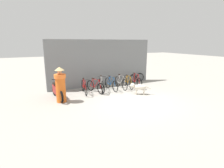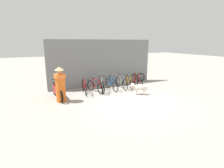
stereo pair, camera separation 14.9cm
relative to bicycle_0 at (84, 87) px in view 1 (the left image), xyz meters
name	(u,v)px [view 1 (the left image)]	position (x,y,z in m)	size (l,w,h in m)	color
ground_plane	(134,101)	(1.70, -2.37, -0.35)	(60.00, 60.00, 0.00)	#9E998E
shop_wall_back	(102,63)	(1.70, 1.33, 1.12)	(7.03, 0.20, 2.95)	slate
bicycle_0	(84,87)	(0.00, 0.00, 0.00)	(0.46, 1.61, 0.85)	black
bicycle_1	(95,87)	(0.63, -0.10, -0.01)	(0.57, 1.57, 0.83)	black
bicycle_2	(101,85)	(1.06, 0.05, 0.03)	(0.61, 1.67, 0.93)	black
bicycle_3	(111,84)	(1.66, -0.03, 0.00)	(0.46, 1.64, 0.86)	black
bicycle_4	(121,83)	(2.34, 0.00, 0.02)	(0.46, 1.65, 0.89)	black
bicycle_5	(128,82)	(2.86, -0.01, -0.02)	(0.46, 1.63, 0.80)	black
bicycle_6	(136,81)	(3.38, -0.09, 0.02)	(0.46, 1.73, 0.90)	black
motorcycle	(57,90)	(-1.50, -0.30, 0.09)	(0.58, 1.99, 1.11)	black
stray_dog	(139,87)	(2.58, -1.52, 0.06)	(1.02, 0.75, 0.62)	beige
person_in_robes	(60,85)	(-1.42, -0.83, 0.50)	(0.60, 0.60, 1.68)	orange
spare_tire_left	(140,77)	(4.55, 1.08, -0.04)	(0.63, 0.11, 0.62)	black
spare_tire_right	(133,78)	(3.94, 1.09, -0.05)	(0.60, 0.20, 0.61)	black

